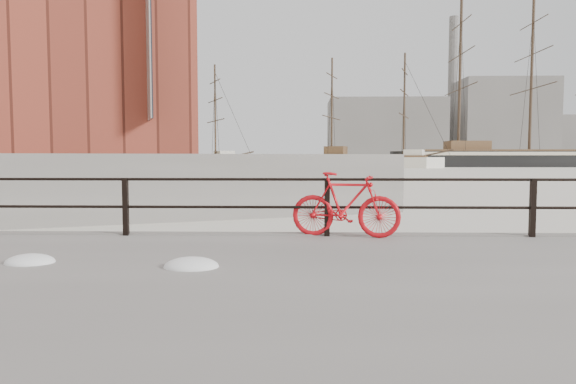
% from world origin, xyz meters
% --- Properties ---
extents(ground, '(400.00, 400.00, 0.00)m').
position_xyz_m(ground, '(0.00, 0.00, 0.00)').
color(ground, white).
rests_on(ground, ground).
extents(far_quay, '(78.44, 148.07, 1.80)m').
position_xyz_m(far_quay, '(-40.00, 72.00, 0.90)').
color(far_quay, gray).
rests_on(far_quay, ground).
extents(guardrail, '(28.00, 0.10, 1.00)m').
position_xyz_m(guardrail, '(0.00, -0.15, 0.85)').
color(guardrail, black).
rests_on(guardrail, promenade).
extents(bicycle, '(1.86, 0.63, 1.11)m').
position_xyz_m(bicycle, '(-3.19, -0.25, 0.90)').
color(bicycle, red).
rests_on(bicycle, promenade).
extents(barque_black, '(54.59, 18.19, 31.21)m').
position_xyz_m(barque_black, '(36.06, 82.37, 0.00)').
color(barque_black, black).
rests_on(barque_black, ground).
extents(schooner_mid, '(28.12, 18.63, 18.95)m').
position_xyz_m(schooner_mid, '(6.70, 75.05, 0.00)').
color(schooner_mid, silver).
rests_on(schooner_mid, ground).
extents(schooner_left, '(26.08, 19.71, 18.10)m').
position_xyz_m(schooner_left, '(-23.45, 75.82, 0.00)').
color(schooner_left, beige).
rests_on(schooner_left, ground).
extents(workboat_near, '(10.86, 8.81, 7.00)m').
position_xyz_m(workboat_near, '(-26.17, 28.48, 0.00)').
color(workboat_near, black).
rests_on(workboat_near, ground).
extents(apartment_mustard, '(26.02, 22.15, 22.20)m').
position_xyz_m(apartment_mustard, '(-29.49, 40.65, 12.90)').
color(apartment_mustard, gold).
rests_on(apartment_mustard, far_quay).
extents(apartment_cream, '(24.16, 21.40, 21.20)m').
position_xyz_m(apartment_cream, '(-38.11, 61.98, 12.40)').
color(apartment_cream, beige).
rests_on(apartment_cream, far_quay).
extents(apartment_grey, '(26.02, 22.15, 23.20)m').
position_xyz_m(apartment_grey, '(-46.35, 82.38, 13.40)').
color(apartment_grey, '#969691').
rests_on(apartment_grey, far_quay).
extents(apartment_brick, '(27.87, 22.90, 21.20)m').
position_xyz_m(apartment_brick, '(-54.97, 103.70, 12.40)').
color(apartment_brick, brown).
rests_on(apartment_brick, far_quay).
extents(industrial_west, '(32.00, 18.00, 18.00)m').
position_xyz_m(industrial_west, '(20.00, 140.00, 9.00)').
color(industrial_west, gray).
rests_on(industrial_west, ground).
extents(industrial_mid, '(26.00, 20.00, 24.00)m').
position_xyz_m(industrial_mid, '(55.00, 145.00, 12.00)').
color(industrial_mid, gray).
rests_on(industrial_mid, ground).
extents(industrial_east, '(20.00, 16.00, 14.00)m').
position_xyz_m(industrial_east, '(78.00, 150.00, 7.00)').
color(industrial_east, gray).
rests_on(industrial_east, ground).
extents(smokestack, '(2.80, 2.80, 44.00)m').
position_xyz_m(smokestack, '(42.00, 150.00, 22.00)').
color(smokestack, gray).
rests_on(smokestack, ground).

